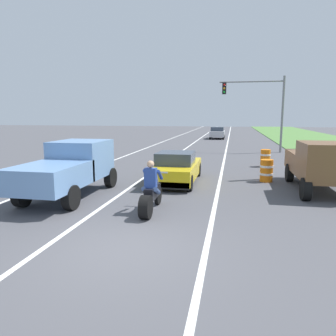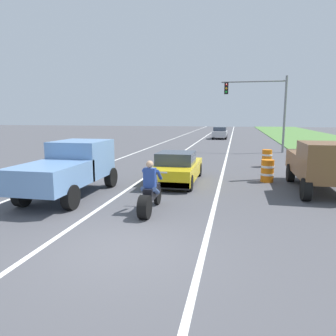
# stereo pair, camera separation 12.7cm
# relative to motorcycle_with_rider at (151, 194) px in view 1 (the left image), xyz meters

# --- Properties ---
(ground_plane) EXTENTS (160.00, 160.00, 0.00)m
(ground_plane) POSITION_rel_motorcycle_with_rider_xyz_m (0.09, -2.72, -0.59)
(ground_plane) COLOR #4C4C51
(lane_stripe_left_solid) EXTENTS (0.14, 120.00, 0.01)m
(lane_stripe_left_solid) POSITION_rel_motorcycle_with_rider_xyz_m (-5.31, 17.28, -0.59)
(lane_stripe_left_solid) COLOR white
(lane_stripe_left_solid) RESTS_ON ground
(lane_stripe_right_solid) EXTENTS (0.14, 120.00, 0.01)m
(lane_stripe_right_solid) POSITION_rel_motorcycle_with_rider_xyz_m (1.89, 17.28, -0.59)
(lane_stripe_right_solid) COLOR white
(lane_stripe_right_solid) RESTS_ON ground
(lane_stripe_centre_dashed) EXTENTS (0.14, 120.00, 0.01)m
(lane_stripe_centre_dashed) POSITION_rel_motorcycle_with_rider_xyz_m (-1.71, 17.28, -0.59)
(lane_stripe_centre_dashed) COLOR white
(lane_stripe_centre_dashed) RESTS_ON ground
(motorcycle_with_rider) EXTENTS (0.70, 2.21, 1.62)m
(motorcycle_with_rider) POSITION_rel_motorcycle_with_rider_xyz_m (0.00, 0.00, 0.00)
(motorcycle_with_rider) COLOR black
(motorcycle_with_rider) RESTS_ON ground
(sports_car_yellow) EXTENTS (1.84, 4.30, 1.37)m
(sports_car_yellow) POSITION_rel_motorcycle_with_rider_xyz_m (-0.03, 4.62, 0.04)
(sports_car_yellow) COLOR yellow
(sports_car_yellow) RESTS_ON ground
(pickup_truck_left_lane_light_blue) EXTENTS (2.02, 4.80, 1.98)m
(pickup_truck_left_lane_light_blue) POSITION_rel_motorcycle_with_rider_xyz_m (-3.41, 1.41, 0.51)
(pickup_truck_left_lane_light_blue) COLOR #6B93C6
(pickup_truck_left_lane_light_blue) RESTS_ON ground
(pickup_truck_right_shoulder_brown) EXTENTS (2.02, 4.80, 1.98)m
(pickup_truck_right_shoulder_brown) POSITION_rel_motorcycle_with_rider_xyz_m (5.83, 4.21, 0.51)
(pickup_truck_right_shoulder_brown) COLOR brown
(pickup_truck_right_shoulder_brown) RESTS_ON ground
(traffic_light_mast_near) EXTENTS (5.09, 0.34, 6.00)m
(traffic_light_mast_near) POSITION_rel_motorcycle_with_rider_xyz_m (4.61, 17.73, 3.44)
(traffic_light_mast_near) COLOR gray
(traffic_light_mast_near) RESTS_ON ground
(construction_barrel_nearest) EXTENTS (0.58, 0.58, 1.00)m
(construction_barrel_nearest) POSITION_rel_motorcycle_with_rider_xyz_m (3.94, 5.56, -0.09)
(construction_barrel_nearest) COLOR orange
(construction_barrel_nearest) RESTS_ON ground
(construction_barrel_mid) EXTENTS (0.58, 0.58, 1.00)m
(construction_barrel_mid) POSITION_rel_motorcycle_with_rider_xyz_m (4.30, 9.98, -0.09)
(construction_barrel_mid) COLOR orange
(construction_barrel_mid) RESTS_ON ground
(distant_car_far_ahead) EXTENTS (1.80, 4.00, 1.50)m
(distant_car_far_ahead) POSITION_rel_motorcycle_with_rider_xyz_m (0.48, 32.09, 0.18)
(distant_car_far_ahead) COLOR #B2B2B7
(distant_car_far_ahead) RESTS_ON ground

